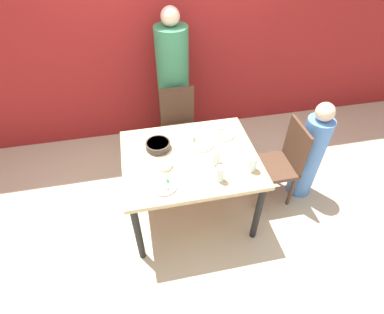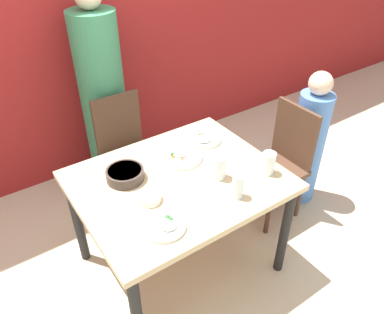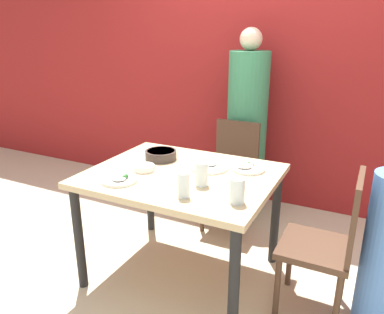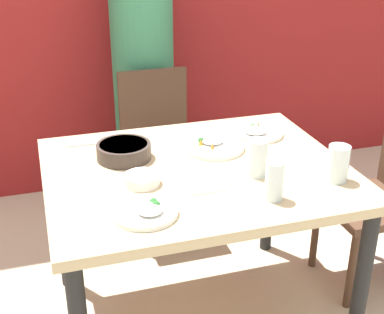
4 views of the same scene
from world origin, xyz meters
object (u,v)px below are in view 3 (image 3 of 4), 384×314
plate_rice_adult (120,179)px  glass_water_tall (202,174)px  person_adult (247,131)px  chair_child_spot (329,241)px  chair_adult_spot (232,172)px  bowl_curry (161,155)px

plate_rice_adult → glass_water_tall: size_ratio=1.56×
person_adult → chair_child_spot: bearing=-51.9°
chair_adult_spot → person_adult: person_adult is taller
chair_child_spot → person_adult: size_ratio=0.55×
person_adult → plate_rice_adult: (-0.31, -1.46, 0.01)m
plate_rice_adult → chair_child_spot: bearing=15.5°
chair_child_spot → glass_water_tall: bearing=-77.4°
chair_adult_spot → chair_child_spot: same height
chair_adult_spot → person_adult: bearing=90.0°
chair_child_spot → glass_water_tall: size_ratio=6.26×
person_adult → bowl_curry: (-0.30, -1.00, 0.03)m
chair_adult_spot → bowl_curry: chair_adult_spot is taller
chair_adult_spot → chair_child_spot: size_ratio=1.00×
chair_child_spot → glass_water_tall: chair_child_spot is taller
chair_child_spot → plate_rice_adult: bearing=-74.5°
chair_adult_spot → plate_rice_adult: chair_adult_spot is taller
person_adult → glass_water_tall: bearing=-83.1°
chair_adult_spot → glass_water_tall: chair_adult_spot is taller
chair_adult_spot → plate_rice_adult: bearing=-105.6°
chair_adult_spot → plate_rice_adult: size_ratio=4.01×
chair_child_spot → plate_rice_adult: chair_child_spot is taller
plate_rice_adult → bowl_curry: bearing=88.5°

